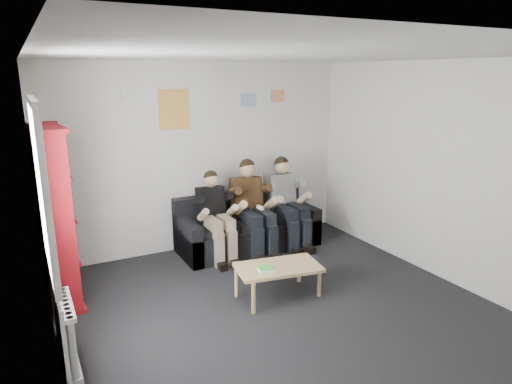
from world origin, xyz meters
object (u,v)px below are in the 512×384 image
(coffee_table, at_px, (278,270))
(sofa, at_px, (247,229))
(bookshelf, at_px, (57,217))
(person_right, at_px, (287,203))
(person_middle, at_px, (253,208))
(person_left, at_px, (216,216))

(coffee_table, bearing_deg, sofa, 76.19)
(bookshelf, bearing_deg, person_right, 0.51)
(sofa, bearing_deg, person_right, -18.88)
(sofa, xyz_separation_m, person_middle, (0.00, -0.20, 0.37))
(person_right, bearing_deg, person_left, -179.98)
(person_right, bearing_deg, person_middle, -179.60)
(bookshelf, distance_m, person_right, 3.21)
(coffee_table, xyz_separation_m, person_middle, (0.39, 1.38, 0.32))
(sofa, distance_m, person_middle, 0.42)
(person_right, bearing_deg, sofa, 161.42)
(person_middle, bearing_deg, coffee_table, -99.63)
(bookshelf, relative_size, person_left, 1.63)
(person_right, bearing_deg, bookshelf, -174.21)
(sofa, bearing_deg, person_middle, -90.00)
(sofa, xyz_separation_m, bookshelf, (-2.60, -0.50, 0.72))
(person_left, bearing_deg, person_middle, 1.84)
(sofa, height_order, person_left, person_left)
(sofa, height_order, person_middle, person_middle)
(sofa, relative_size, person_middle, 1.53)
(person_left, relative_size, person_middle, 0.92)
(sofa, bearing_deg, person_left, -161.61)
(bookshelf, height_order, person_right, bookshelf)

